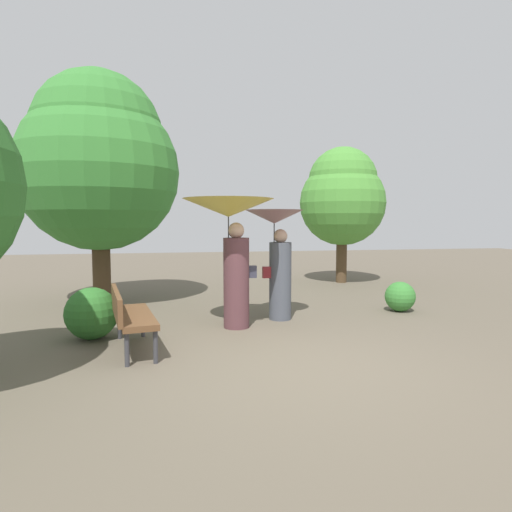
{
  "coord_description": "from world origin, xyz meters",
  "views": [
    {
      "loc": [
        -1.5,
        -4.92,
        1.75
      ],
      "look_at": [
        0.0,
        2.55,
        1.14
      ],
      "focal_mm": 30.23,
      "sensor_mm": 36.0,
      "label": 1
    }
  ],
  "objects": [
    {
      "name": "ground_plane",
      "position": [
        0.0,
        0.0,
        0.0
      ],
      "size": [
        40.0,
        40.0,
        0.0
      ],
      "primitive_type": "plane",
      "color": "brown"
    },
    {
      "name": "person_left",
      "position": [
        -0.52,
        2.05,
        1.61
      ],
      "size": [
        1.48,
        1.48,
        2.12
      ],
      "rotation": [
        0.0,
        0.0,
        1.66
      ],
      "color": "#563338",
      "rests_on": "ground"
    },
    {
      "name": "person_right",
      "position": [
        0.37,
        2.49,
        1.31
      ],
      "size": [
        1.03,
        1.03,
        1.96
      ],
      "rotation": [
        0.0,
        0.0,
        1.66
      ],
      "color": "#474C56",
      "rests_on": "ground"
    },
    {
      "name": "park_bench",
      "position": [
        -2.06,
        1.05,
        0.51
      ],
      "size": [
        0.74,
        1.56,
        0.83
      ],
      "rotation": [
        0.0,
        0.0,
        1.74
      ],
      "color": "#38383D",
      "rests_on": "ground"
    },
    {
      "name": "tree_near_left",
      "position": [
        -2.94,
        4.74,
        3.05
      ],
      "size": [
        3.34,
        3.34,
        4.89
      ],
      "color": "#42301E",
      "rests_on": "ground"
    },
    {
      "name": "tree_near_right",
      "position": [
        3.37,
        6.76,
        2.48
      ],
      "size": [
        2.43,
        2.43,
        3.87
      ],
      "color": "#4C3823",
      "rests_on": "ground"
    },
    {
      "name": "bush_path_left",
      "position": [
        -2.66,
        1.76,
        0.39
      ],
      "size": [
        0.78,
        0.78,
        0.78
      ],
      "primitive_type": "sphere",
      "color": "#2D6B28",
      "rests_on": "ground"
    },
    {
      "name": "bush_path_right",
      "position": [
        2.9,
        2.69,
        0.29
      ],
      "size": [
        0.58,
        0.58,
        0.58
      ],
      "primitive_type": "sphere",
      "color": "#387F33",
      "rests_on": "ground"
    }
  ]
}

